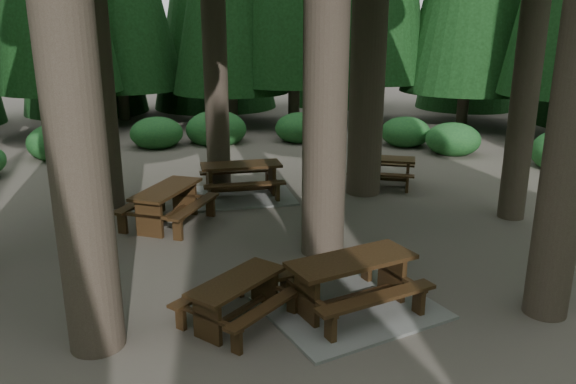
{
  "coord_description": "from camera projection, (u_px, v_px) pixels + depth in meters",
  "views": [
    {
      "loc": [
        -0.56,
        -10.17,
        4.39
      ],
      "look_at": [
        0.14,
        0.72,
        1.1
      ],
      "focal_mm": 35.0,
      "sensor_mm": 36.0,
      "label": 1
    }
  ],
  "objects": [
    {
      "name": "picnic_table_b",
      "position": [
        167.0,
        200.0,
        12.6
      ],
      "size": [
        2.23,
        2.46,
        0.87
      ],
      "rotation": [
        0.0,
        0.0,
        1.2
      ],
      "color": "#311D0E",
      "rests_on": "ground"
    },
    {
      "name": "picnic_table_e",
      "position": [
        237.0,
        294.0,
        8.46
      ],
      "size": [
        2.07,
        2.11,
        0.71
      ],
      "rotation": [
        0.0,
        0.0,
        0.88
      ],
      "color": "#311D0E",
      "rests_on": "ground"
    },
    {
      "name": "picnic_table_d",
      "position": [
        382.0,
        167.0,
        15.76
      ],
      "size": [
        2.15,
        1.9,
        0.79
      ],
      "rotation": [
        0.0,
        0.0,
        -0.28
      ],
      "color": "#311D0E",
      "rests_on": "ground"
    },
    {
      "name": "ground",
      "position": [
        283.0,
        256.0,
        11.02
      ],
      "size": [
        80.0,
        80.0,
        0.0
      ],
      "primitive_type": "plane",
      "color": "#514A42",
      "rests_on": "ground"
    },
    {
      "name": "picnic_table_c",
      "position": [
        241.0,
        185.0,
        14.73
      ],
      "size": [
        2.93,
        2.55,
        0.89
      ],
      "rotation": [
        0.0,
        0.0,
        0.15
      ],
      "color": "gray",
      "rests_on": "ground"
    },
    {
      "name": "shrub_ring",
      "position": [
        315.0,
        223.0,
        11.66
      ],
      "size": [
        23.86,
        24.64,
        1.49
      ],
      "color": "#205D2D",
      "rests_on": "ground"
    },
    {
      "name": "picnic_table_a",
      "position": [
        351.0,
        291.0,
        8.89
      ],
      "size": [
        3.26,
        3.04,
        0.88
      ],
      "rotation": [
        0.0,
        0.0,
        0.43
      ],
      "color": "gray",
      "rests_on": "ground"
    }
  ]
}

